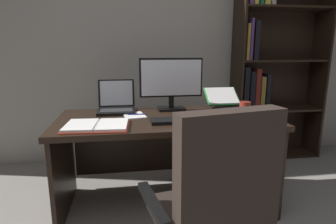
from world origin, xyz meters
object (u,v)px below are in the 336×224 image
Objects in this scene: monitor at (171,84)px; pen at (137,114)px; laptop at (117,105)px; reading_stand_with_book at (222,98)px; office_chair at (213,219)px; coffee_mug at (245,109)px; keyboard at (181,120)px; open_binder at (97,125)px; notepad at (134,115)px; computer_mouse at (221,118)px; desk at (165,138)px; bookshelf at (267,64)px.

pen is at bearing -147.58° from monitor.
reading_stand_with_book is at bearing 3.04° from laptop.
laptop is at bearing -176.96° from reading_stand_with_book.
office_chair is at bearing -110.67° from reading_stand_with_book.
monitor is 0.63m from coffee_mug.
coffee_mug is at bearing 47.87° from office_chair.
laptop is at bearing 137.33° from keyboard.
office_chair is 1.24m from monitor.
monitor is at bearing -173.41° from reading_stand_with_book.
monitor reaches higher than keyboard.
notepad is at bearing 50.99° from open_binder.
coffee_mug is at bearing -30.18° from monitor.
computer_mouse reaches higher than pen.
coffee_mug is at bearing -17.57° from laptop.
laptop is at bearing 125.36° from notepad.
computer_mouse is at bearing -31.41° from desk.
office_chair is 3.39× the size of reading_stand_with_book.
pen is (-0.30, 0.22, 0.00)m from keyboard.
reading_stand_with_book is 2.07× the size of pen.
reading_stand_with_book reaches higher than computer_mouse.
desk is 1.65× the size of office_chair.
monitor is at bearing 126.00° from computer_mouse.
open_binder is 0.37m from notepad.
bookshelf is 15.68× the size of pen.
bookshelf reaches higher than computer_mouse.
bookshelf is at bearing 45.93° from office_chair.
bookshelf reaches higher than notepad.
notepad is (-0.62, 0.22, -0.02)m from computer_mouse.
laptop reaches higher than coffee_mug.
pen is (-0.60, 0.22, -0.01)m from computer_mouse.
open_binder is 3.08× the size of pen.
desk is at bearing 1.47° from notepad.
open_binder is at bearing -176.71° from computer_mouse.
monitor is 0.49m from reading_stand_with_book.
open_binder is at bearing -140.92° from monitor.
open_binder reaches higher than pen.
computer_mouse reaches higher than open_binder.
desk is 0.30m from pen.
bookshelf is 4.18× the size of monitor.
laptop is (-0.45, 0.01, -0.17)m from monitor.
reading_stand_with_book reaches higher than pen.
bookshelf is 2.24× the size of office_chair.
monitor is 0.55m from computer_mouse.
keyboard is (0.45, -0.42, -0.04)m from laptop.
office_chair is 4.67× the size of notepad.
desk is 0.46m from monitor.
coffee_mug is (-0.65, -0.92, -0.28)m from bookshelf.
notepad is (-0.32, 0.22, -0.01)m from keyboard.
keyboard is (0.00, -0.41, -0.21)m from monitor.
coffee_mug reaches higher than computer_mouse.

